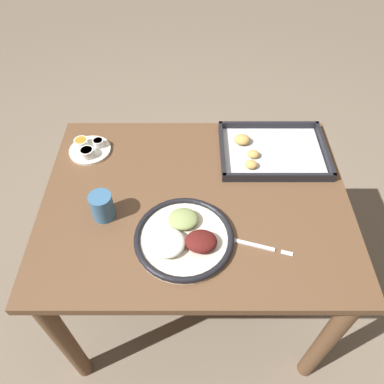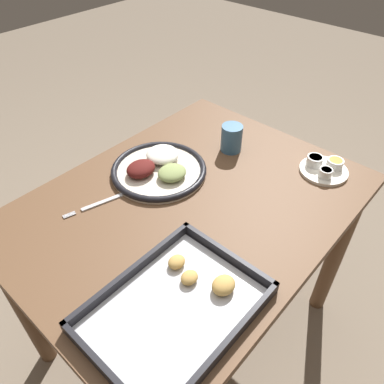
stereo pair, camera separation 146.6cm
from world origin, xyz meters
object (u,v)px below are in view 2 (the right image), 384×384
Objects in this scene: saucer_plate at (324,167)px; baking_tray at (178,304)px; dinner_plate at (159,168)px; drinking_cup at (232,138)px; fork at (104,202)px.

baking_tray is at bearing -0.83° from saucer_plate.
drinking_cup reaches higher than dinner_plate.
fork is at bearing -13.71° from drinking_cup.
dinner_plate is 0.52m from saucer_plate.
fork is (0.21, -0.02, -0.01)m from dinner_plate.
dinner_plate reaches higher than fork.
saucer_plate is at bearing 132.31° from dinner_plate.
fork is 2.27× the size of drinking_cup.
drinking_cup is (-0.46, 0.11, 0.04)m from fork.
baking_tray is (0.10, 0.40, 0.01)m from fork.
drinking_cup is at bearing -177.41° from fork.
dinner_plate is 1.44× the size of fork.
fork is at bearing -35.97° from saucer_plate.
saucer_plate is 0.39× the size of baking_tray.
fork is 1.39× the size of saucer_plate.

